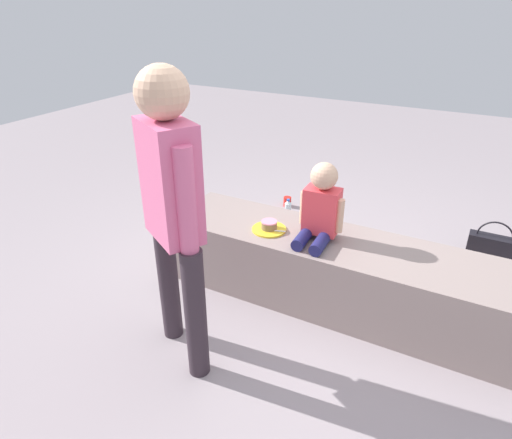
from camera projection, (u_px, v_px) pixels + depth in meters
name	position (u px, v px, depth m)	size (l,w,h in m)	color
ground_plane	(333.00, 302.00, 2.89)	(12.00, 12.00, 0.00)	gray
concrete_ledge	(336.00, 273.00, 2.79)	(2.22, 0.54, 0.45)	gray
child_seated	(321.00, 207.00, 2.63)	(0.28, 0.32, 0.48)	navy
adult_standing	(172.00, 200.00, 2.07)	(0.41, 0.32, 1.55)	#31252E
cake_plate	(269.00, 227.00, 2.81)	(0.22, 0.22, 0.07)	yellow
gift_bag	(443.00, 272.00, 2.96)	(0.19, 0.12, 0.31)	gold
water_bottle_near_gift	(288.00, 210.00, 3.93)	(0.06, 0.06, 0.19)	silver
party_cup_red	(287.00, 202.00, 4.18)	(0.07, 0.07, 0.09)	red
handbag_black_leather	(491.00, 248.00, 3.28)	(0.34, 0.11, 0.33)	black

